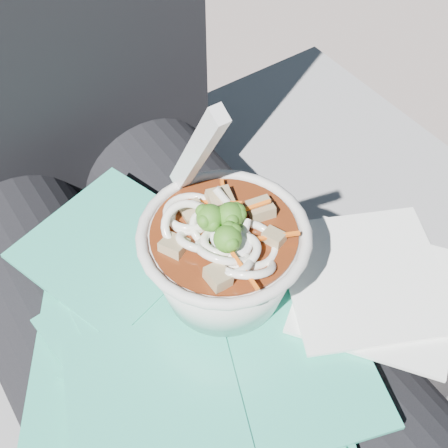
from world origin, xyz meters
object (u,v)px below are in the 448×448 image
plastic_bag (197,366)px  udon_bowl (223,253)px  person_body (138,268)px  stone_ledge (143,372)px  lap (188,352)px

plastic_bag → udon_bowl: size_ratio=2.17×
person_body → udon_bowl: person_body is taller
stone_ledge → person_body: bearing=-90.0°
udon_bowl → stone_ledge: bearing=101.6°
person_body → udon_bowl: 0.16m
plastic_bag → udon_bowl: bearing=40.0°
lap → plastic_bag: size_ratio=1.17×
stone_ledge → lap: 0.33m
stone_ledge → person_body: 0.33m
plastic_bag → person_body: bearing=82.1°
person_body → plastic_bag: person_body is taller
lap → person_body: (-0.00, 0.09, 0.03)m
plastic_bag → udon_bowl: (0.05, 0.05, 0.06)m
stone_ledge → lap: size_ratio=2.08×
lap → plastic_bag: (-0.02, -0.06, 0.09)m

